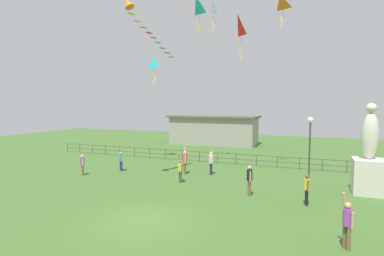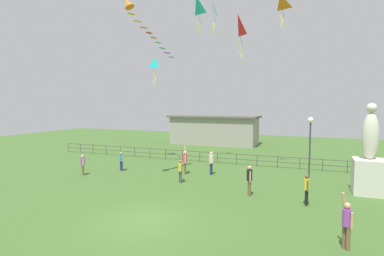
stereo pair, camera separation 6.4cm
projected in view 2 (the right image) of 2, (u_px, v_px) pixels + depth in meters
name	position (u px, v px, depth m)	size (l,w,h in m)	color
ground_plane	(143.00, 221.00, 13.59)	(80.00, 80.00, 0.00)	#3D6028
statue_monument	(369.00, 165.00, 17.56)	(1.67, 1.67, 5.29)	beige
lamppost	(310.00, 136.00, 18.90)	(0.36, 0.36, 4.42)	#38383D
person_0	(307.00, 188.00, 15.61)	(0.30, 0.48, 1.62)	black
person_1	(211.00, 161.00, 22.41)	(0.32, 0.52, 1.72)	navy
person_2	(83.00, 163.00, 22.26)	(0.39, 0.30, 1.52)	brown
person_3	(121.00, 160.00, 23.69)	(0.44, 0.28, 1.50)	navy
person_4	(185.00, 160.00, 22.59)	(0.36, 0.54, 2.05)	brown
person_5	(347.00, 222.00, 10.85)	(0.40, 0.50, 2.03)	brown
person_6	(180.00, 169.00, 20.14)	(0.40, 0.40, 1.80)	#3F4C47
person_7	(249.00, 178.00, 17.26)	(0.32, 0.49, 1.73)	brown
kite_0	(196.00, 6.00, 22.52)	(0.96, 0.89, 2.61)	#19B2B2
kite_1	(238.00, 26.00, 22.38)	(0.88, 0.84, 3.20)	red
kite_2	(155.00, 64.00, 27.68)	(1.02, 0.56, 2.69)	#19B2B2
kite_3	(280.00, 3.00, 22.30)	(1.10, 1.12, 2.30)	orange
kite_4	(211.00, 7.00, 25.71)	(0.72, 0.80, 3.01)	#19B2B2
streamer_kite	(132.00, 9.00, 18.77)	(1.45, 4.79, 3.09)	orange
waterfront_railing	(222.00, 156.00, 26.65)	(36.01, 0.06, 0.95)	#4C4742
pavilion_building	(214.00, 130.00, 39.35)	(11.45, 4.82, 3.73)	gray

